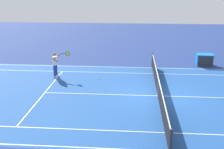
{
  "coord_description": "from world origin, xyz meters",
  "views": [
    {
      "loc": [
        1.38,
        14.88,
        5.95
      ],
      "look_at": [
        2.62,
        -0.88,
        0.9
      ],
      "focal_mm": 45.9,
      "sensor_mm": 36.0,
      "label": 1
    }
  ],
  "objects": [
    {
      "name": "ground_plane",
      "position": [
        0.0,
        0.0,
        0.0
      ],
      "size": [
        60.0,
        60.0,
        0.0
      ],
      "primitive_type": "plane",
      "color": "navy"
    },
    {
      "name": "tennis_ball",
      "position": [
        3.59,
        -2.58,
        0.03
      ],
      "size": [
        0.07,
        0.07,
        0.07
      ],
      "primitive_type": "sphere",
      "color": "#CCE01E",
      "rests_on": "ground_plane"
    },
    {
      "name": "court_line_markings",
      "position": [
        0.0,
        0.0,
        0.0
      ],
      "size": [
        23.85,
        11.05,
        0.01
      ],
      "color": "white",
      "rests_on": "ground_plane"
    },
    {
      "name": "tennis_player_near",
      "position": [
        6.52,
        -2.93,
        0.93
      ],
      "size": [
        1.14,
        0.76,
        1.7
      ],
      "color": "navy",
      "rests_on": "ground_plane"
    },
    {
      "name": "court_slab",
      "position": [
        0.0,
        0.0,
        0.0
      ],
      "size": [
        24.2,
        11.4,
        0.0
      ],
      "primitive_type": "cube",
      "color": "#1E4C93",
      "rests_on": "ground_plane"
    },
    {
      "name": "tennis_net",
      "position": [
        0.0,
        0.0,
        0.49
      ],
      "size": [
        0.1,
        11.7,
        1.08
      ],
      "color": "#2D2D33",
      "rests_on": "ground_plane"
    },
    {
      "name": "equipment_cart_tarped",
      "position": [
        -3.96,
        -6.61,
        0.44
      ],
      "size": [
        1.25,
        0.84,
        0.85
      ],
      "color": "#2D2D33",
      "rests_on": "ground_plane"
    }
  ]
}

